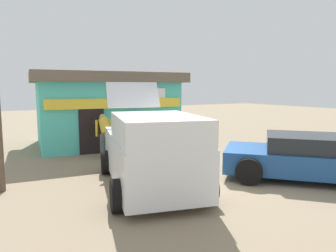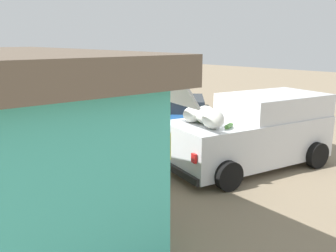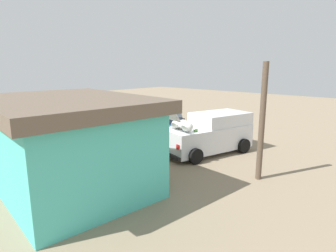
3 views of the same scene
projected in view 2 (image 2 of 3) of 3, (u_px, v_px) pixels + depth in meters
The scene contains 7 objects.
ground_plane at pixel (188, 149), 10.70m from camera, with size 60.00×60.00×0.00m, color gray.
delivery_van at pixel (253, 131), 9.14m from camera, with size 2.95×5.01×2.59m.
parked_sedan at pixel (180, 114), 12.89m from camera, with size 4.20×4.30×1.18m.
vendor_standing at pixel (117, 148), 7.68m from camera, with size 0.40×0.56×1.63m.
customer_bending at pixel (132, 165), 6.67m from camera, with size 0.57×0.73×1.49m.
unloaded_banana_pile at pixel (154, 177), 7.92m from camera, with size 0.92×0.96×0.50m.
paint_bucket at pixel (64, 159), 9.24m from camera, with size 0.28×0.28×0.37m, color blue.
Camera 2 is at (-6.95, 7.55, 3.17)m, focal length 38.32 mm.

